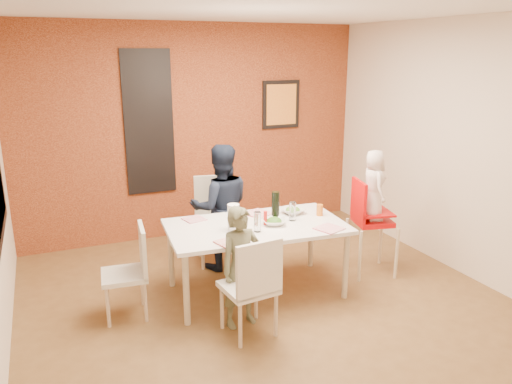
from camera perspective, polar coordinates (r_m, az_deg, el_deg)
name	(u,v)px	position (r m, az deg, el deg)	size (l,w,h in m)	color
ground	(268,305)	(4.91, 1.43, -12.76)	(4.50, 4.50, 0.00)	brown
ceiling	(271,6)	(4.33, 1.69, 20.46)	(4.50, 4.50, 0.02)	white
wall_back	(196,132)	(6.50, -6.93, 6.87)	(4.50, 0.02, 2.70)	beige
wall_front	(464,264)	(2.66, 22.68, -7.56)	(4.50, 0.02, 2.70)	beige
wall_right	(462,149)	(5.74, 22.44, 4.59)	(0.02, 4.50, 2.70)	beige
brick_accent_wall	(196,132)	(6.48, -6.88, 6.84)	(4.50, 0.02, 2.70)	maroon
glassblock_strip	(149,123)	(6.30, -12.16, 7.73)	(0.55, 0.03, 1.70)	silver
glassblock_surround	(149,123)	(6.29, -12.15, 7.72)	(0.60, 0.03, 1.76)	black
art_print_frame	(281,104)	(6.86, 2.87, 9.96)	(0.54, 0.03, 0.64)	black
art_print_canvas	(281,105)	(6.85, 2.92, 9.95)	(0.44, 0.01, 0.54)	gold
dining_table	(256,231)	(4.89, 0.03, -4.46)	(1.79, 1.10, 0.72)	white
chair_near	(253,283)	(4.19, -0.35, -10.35)	(0.46, 0.46, 0.90)	white
chair_far	(215,214)	(5.74, -4.66, -2.54)	(0.53, 0.53, 0.98)	silver
chair_left	(132,267)	(4.68, -13.97, -8.29)	(0.43, 0.43, 0.85)	silver
high_chair	(368,218)	(5.47, 12.73, -2.91)	(0.53, 0.53, 1.05)	red
child_near	(241,267)	(4.37, -1.70, -8.58)	(0.40, 0.26, 1.09)	#5A5A40
child_far	(221,207)	(5.47, -4.03, -1.76)	(0.68, 0.53, 1.40)	black
toddler	(373,185)	(5.37, 13.27, 0.76)	(0.37, 0.24, 0.75)	silver
plate_near_left	(232,243)	(4.42, -2.76, -5.79)	(0.24, 0.24, 0.01)	white
plate_far_mid	(258,213)	(5.18, 0.27, -2.47)	(0.24, 0.24, 0.01)	white
plate_near_right	(329,228)	(4.80, 8.35, -4.15)	(0.23, 0.23, 0.01)	white
plate_far_left	(194,219)	(5.05, -7.07, -3.10)	(0.20, 0.20, 0.01)	white
salad_bowl_a	(274,222)	(4.87, 2.09, -3.43)	(0.23, 0.23, 0.06)	white
salad_bowl_b	(293,211)	(5.21, 4.23, -2.16)	(0.24, 0.24, 0.06)	silver
wine_bottle	(275,206)	(4.96, 2.24, -1.62)	(0.08, 0.08, 0.30)	black
wine_glass_a	(257,222)	(4.66, 0.17, -3.42)	(0.07, 0.07, 0.19)	white
wine_glass_b	(292,211)	(4.98, 4.18, -2.22)	(0.07, 0.07, 0.19)	white
paper_towel_roll	(233,217)	(4.70, -2.59, -2.89)	(0.11, 0.11, 0.25)	white
condiment_red	(265,218)	(4.86, 1.08, -2.97)	(0.03, 0.03, 0.14)	red
condiment_green	(273,213)	(4.99, 1.99, -2.47)	(0.04, 0.04, 0.14)	#3A7727
condiment_brown	(258,219)	(4.84, 0.23, -3.12)	(0.03, 0.03, 0.12)	brown
sippy_cup	(320,210)	(5.17, 7.29, -2.05)	(0.07, 0.07, 0.12)	orange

